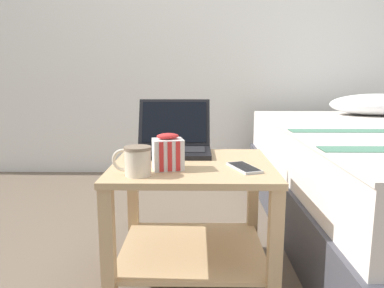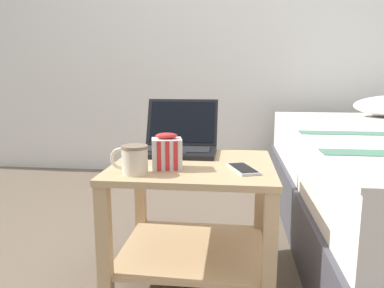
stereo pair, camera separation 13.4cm
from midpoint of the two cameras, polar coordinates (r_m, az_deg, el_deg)
ground_plane at (r=1.56m, az=2.77°, el=-19.62°), size 8.00×8.00×0.00m
back_wall at (r=3.01m, az=5.18°, el=19.37°), size 8.00×0.05×2.50m
bedside_table at (r=1.44m, az=2.88°, el=-9.31°), size 0.59×0.53×0.46m
laptop at (r=1.58m, az=0.40°, el=0.34°), size 0.32×0.31×0.21m
mug_front_left at (r=1.23m, az=-5.83°, el=-2.20°), size 0.13×0.09×0.10m
snack_bag at (r=1.30m, az=-0.93°, el=-1.31°), size 0.12×0.10×0.13m
cell_phone at (r=1.31m, az=10.68°, el=-3.78°), size 0.12×0.17×0.01m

